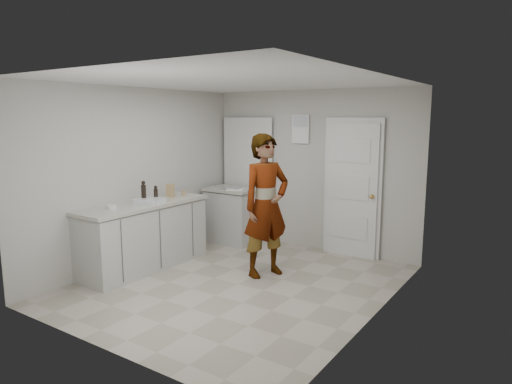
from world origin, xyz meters
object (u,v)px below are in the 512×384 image
Objects in this scene: cake_mix_box at (170,191)px; baking_dish at (150,201)px; oil_cruet_a at (156,194)px; oil_cruet_b at (144,192)px; egg_bowl at (112,207)px; spice_jar at (184,193)px; person at (266,206)px.

baking_dish is at bearing -95.20° from cake_mix_box.
oil_cruet_b is (-0.08, -0.14, 0.04)m from oil_cruet_a.
oil_cruet_a is at bearing 81.72° from egg_bowl.
baking_dish is at bearing 3.46° from oil_cruet_b.
cake_mix_box is 0.44× the size of baking_dish.
oil_cruet_b reaches higher than spice_jar.
spice_jar is 0.63× the size of egg_bowl.
cake_mix_box is 0.54m from baking_dish.
egg_bowl is (-0.10, -0.68, -0.08)m from oil_cruet_a.
spice_jar is at bearing 41.11° from cake_mix_box.
baking_dish is at bearing -81.20° from oil_cruet_a.
spice_jar is 0.69m from baking_dish.
oil_cruet_a reaches higher than spice_jar.
person is 1.71m from oil_cruet_b.
oil_cruet_b reaches higher than oil_cruet_a.
oil_cruet_b is (-0.09, -0.70, 0.10)m from spice_jar.
egg_bowl is at bearing -108.06° from cake_mix_box.
person is 9.95× the size of cake_mix_box.
cake_mix_box is at bearing -121.00° from spice_jar.
person is 22.93× the size of spice_jar.
oil_cruet_a is at bearing 59.57° from oil_cruet_b.
person reaches higher than spice_jar.
spice_jar reaches higher than egg_bowl.
cake_mix_box is 0.53m from oil_cruet_b.
spice_jar is (0.10, 0.17, -0.05)m from cake_mix_box.
oil_cruet_a is 0.17m from oil_cruet_b.
cake_mix_box is 0.62× the size of oil_cruet_b.
spice_jar is 0.71m from oil_cruet_b.
spice_jar reaches higher than baking_dish.
baking_dish is at bearing 137.52° from person.
oil_cruet_b is at bearing -120.43° from oil_cruet_a.
spice_jar is 0.27× the size of oil_cruet_b.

